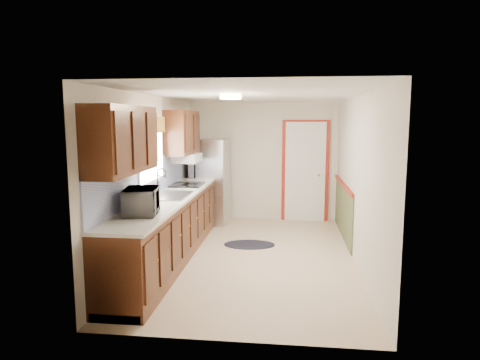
# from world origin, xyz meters

# --- Properties ---
(room_shell) EXTENTS (3.20, 5.20, 2.52)m
(room_shell) POSITION_xyz_m (0.00, 0.00, 1.20)
(room_shell) COLOR #CCB190
(room_shell) RESTS_ON ground
(kitchen_run) EXTENTS (0.63, 4.00, 2.20)m
(kitchen_run) POSITION_xyz_m (-1.24, -0.29, 0.81)
(kitchen_run) COLOR #3D1C0D
(kitchen_run) RESTS_ON ground
(back_wall_trim) EXTENTS (1.12, 2.30, 2.08)m
(back_wall_trim) POSITION_xyz_m (0.99, 2.21, 0.89)
(back_wall_trim) COLOR maroon
(back_wall_trim) RESTS_ON ground
(ceiling_fixture) EXTENTS (0.30, 0.30, 0.06)m
(ceiling_fixture) POSITION_xyz_m (-0.30, -0.20, 2.36)
(ceiling_fixture) COLOR #FFD88C
(ceiling_fixture) RESTS_ON room_shell
(microwave) EXTENTS (0.41, 0.61, 0.38)m
(microwave) POSITION_xyz_m (-1.20, -1.41, 1.13)
(microwave) COLOR white
(microwave) RESTS_ON kitchen_run
(refrigerator) EXTENTS (0.74, 0.73, 1.67)m
(refrigerator) POSITION_xyz_m (-1.02, 2.05, 0.83)
(refrigerator) COLOR #B7B7BC
(refrigerator) RESTS_ON ground
(rug) EXTENTS (0.87, 0.60, 0.01)m
(rug) POSITION_xyz_m (-0.10, 0.60, 0.01)
(rug) COLOR black
(rug) RESTS_ON ground
(cooktop) EXTENTS (0.52, 0.62, 0.02)m
(cooktop) POSITION_xyz_m (-1.19, 0.84, 0.95)
(cooktop) COLOR black
(cooktop) RESTS_ON kitchen_run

